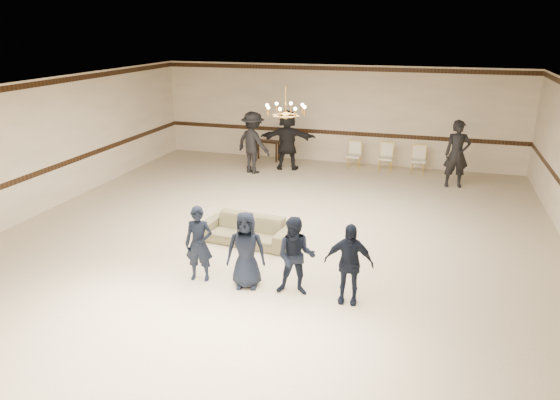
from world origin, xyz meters
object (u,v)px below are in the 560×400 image
(boy_d, at_px, (349,263))
(adult_mid, at_px, (287,140))
(boy_a, at_px, (199,244))
(adult_right, at_px, (457,154))
(boy_c, at_px, (296,257))
(banquet_chair_mid, at_px, (386,158))
(adult_left, at_px, (253,143))
(console_table, at_px, (267,151))
(chandelier, at_px, (286,100))
(settee, at_px, (247,230))
(boy_b, at_px, (246,250))
(banquet_chair_right, at_px, (418,160))
(banquet_chair_left, at_px, (354,156))

(boy_d, relative_size, adult_mid, 0.73)
(boy_a, relative_size, adult_right, 0.73)
(boy_a, relative_size, boy_c, 1.00)
(boy_a, xyz_separation_m, banquet_chair_mid, (2.48, 8.28, -0.26))
(boy_a, bearing_deg, adult_left, 92.54)
(adult_left, bearing_deg, banquet_chair_mid, -137.97)
(boy_a, distance_m, boy_d, 2.70)
(adult_left, bearing_deg, console_table, -64.73)
(chandelier, bearing_deg, settee, -112.05)
(boy_d, relative_size, banquet_chair_mid, 1.60)
(adult_mid, height_order, console_table, adult_mid)
(boy_b, distance_m, adult_right, 8.10)
(boy_d, bearing_deg, console_table, 113.13)
(adult_mid, bearing_deg, boy_d, 103.30)
(chandelier, height_order, boy_c, chandelier)
(banquet_chair_right, bearing_deg, boy_b, -111.63)
(boy_b, xyz_separation_m, settee, (-0.66, 1.79, -0.41))
(banquet_chair_left, height_order, console_table, banquet_chair_left)
(chandelier, distance_m, adult_mid, 5.17)
(adult_left, relative_size, banquet_chair_left, 2.19)
(chandelier, bearing_deg, boy_b, -86.77)
(adult_left, distance_m, banquet_chair_mid, 4.20)
(banquet_chair_right, distance_m, console_table, 5.00)
(boy_c, relative_size, adult_left, 0.73)
(settee, height_order, banquet_chair_right, banquet_chair_right)
(chandelier, bearing_deg, boy_c, -70.42)
(boy_a, relative_size, adult_mid, 0.73)
(boy_c, bearing_deg, banquet_chair_right, 70.46)
(banquet_chair_left, bearing_deg, console_table, -179.13)
(banquet_chair_left, distance_m, console_table, 3.01)
(chandelier, xyz_separation_m, boy_a, (-0.73, -3.01, -2.18))
(console_table, bearing_deg, boy_b, -68.70)
(chandelier, height_order, boy_b, chandelier)
(adult_right, height_order, banquet_chair_right, adult_right)
(banquet_chair_mid, height_order, banquet_chair_right, same)
(boy_b, xyz_separation_m, adult_left, (-2.37, 6.94, 0.26))
(boy_a, height_order, banquet_chair_mid, boy_a)
(boy_a, xyz_separation_m, boy_c, (1.80, 0.00, 0.00))
(adult_mid, bearing_deg, banquet_chair_mid, -177.97)
(banquet_chair_left, height_order, banquet_chair_right, same)
(adult_mid, bearing_deg, banquet_chair_left, -172.46)
(boy_d, xyz_separation_m, banquet_chair_left, (-1.22, 8.28, -0.26))
(chandelier, xyz_separation_m, banquet_chair_right, (2.75, 5.27, -2.44))
(banquet_chair_mid, bearing_deg, banquet_chair_left, -179.08)
(boy_c, distance_m, console_table, 9.11)
(boy_a, distance_m, adult_left, 7.09)
(banquet_chair_right, bearing_deg, boy_a, -117.12)
(chandelier, height_order, settee, chandelier)
(chandelier, relative_size, adult_mid, 0.49)
(settee, bearing_deg, boy_a, -91.13)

